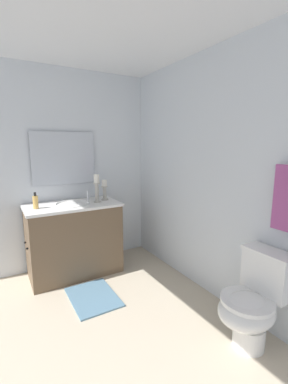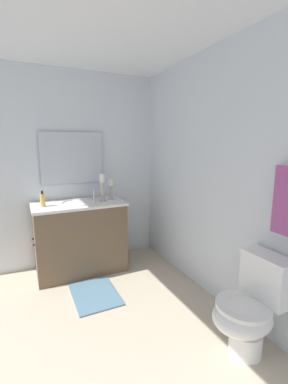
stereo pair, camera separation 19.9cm
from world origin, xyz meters
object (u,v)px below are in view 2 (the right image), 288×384
at_px(bath_mat, 95,295).
at_px(candle_holder_tall, 111,189).
at_px(vanity_cabinet, 80,237).
at_px(candle_holder_short, 103,187).
at_px(soap_bottle, 43,200).
at_px(mirror, 72,158).
at_px(toilet, 250,308).
at_px(sink_basin, 79,206).

bearing_deg(bath_mat, candle_holder_tall, 147.55).
xyz_separation_m(vanity_cabinet, candle_holder_tall, (-0.03, 0.42, 0.56)).
bearing_deg(candle_holder_short, soap_bottle, -93.24).
bearing_deg(mirror, bath_mat, 0.00).
distance_m(candle_holder_short, toilet, 2.00).
height_order(soap_bottle, bath_mat, soap_bottle).
distance_m(sink_basin, candle_holder_tall, 0.45).
relative_size(vanity_cabinet, sink_basin, 2.67).
relative_size(vanity_cabinet, mirror, 1.40).
distance_m(vanity_cabinet, mirror, 0.99).
bearing_deg(vanity_cabinet, sink_basin, 90.00).
distance_m(candle_holder_short, soap_bottle, 0.69).
distance_m(mirror, soap_bottle, 0.67).
bearing_deg(bath_mat, toilet, 34.31).
distance_m(mirror, candle_holder_short, 0.55).
xyz_separation_m(vanity_cabinet, mirror, (-0.28, 0.00, 0.95)).
distance_m(sink_basin, soap_bottle, 0.42).
xyz_separation_m(candle_holder_tall, toilet, (1.88, 0.42, -0.63)).
height_order(sink_basin, candle_holder_tall, candle_holder_tall).
bearing_deg(bath_mat, candle_holder_short, 153.51).
bearing_deg(mirror, sink_basin, 0.20).
xyz_separation_m(soap_bottle, bath_mat, (0.61, 0.40, -0.93)).
distance_m(candle_holder_tall, soap_bottle, 0.82).
xyz_separation_m(sink_basin, soap_bottle, (0.02, -0.40, 0.11)).
height_order(sink_basin, mirror, mirror).
height_order(vanity_cabinet, candle_holder_short, candle_holder_short).
bearing_deg(vanity_cabinet, bath_mat, 0.00).
xyz_separation_m(sink_basin, candle_holder_short, (0.05, 0.28, 0.22)).
xyz_separation_m(mirror, toilet, (2.13, 0.84, -1.01)).
bearing_deg(toilet, candle_holder_short, -162.90).
height_order(candle_holder_short, toilet, candle_holder_short).
relative_size(vanity_cabinet, bath_mat, 1.79).
bearing_deg(soap_bottle, toilet, 33.99).
relative_size(toilet, bath_mat, 1.25).
bearing_deg(candle_holder_tall, vanity_cabinet, -85.70).
xyz_separation_m(mirror, bath_mat, (0.91, 0.00, -1.37)).
relative_size(mirror, candle_holder_tall, 3.03).
xyz_separation_m(vanity_cabinet, toilet, (1.85, 0.84, -0.07)).
bearing_deg(mirror, candle_holder_short, 40.42).
relative_size(candle_holder_short, toilet, 0.45).
relative_size(sink_basin, toilet, 0.54).
bearing_deg(sink_basin, bath_mat, -0.09).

